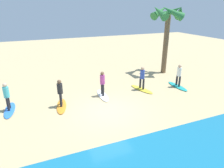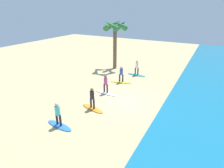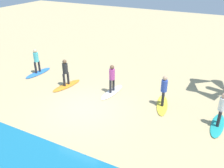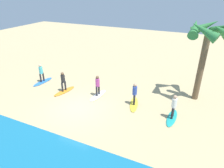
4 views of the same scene
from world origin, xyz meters
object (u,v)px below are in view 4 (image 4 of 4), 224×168
(surfboard_teal, at_px, (172,118))
(surfboard_white, at_px, (98,95))
(surfer_teal, at_px, (174,105))
(surfer_yellow, at_px, (135,92))
(surfboard_yellow, at_px, (134,104))
(palm_tree, at_px, (208,36))
(surfboard_blue, at_px, (43,82))
(surfboard_orange, at_px, (64,91))
(surfer_blue, at_px, (41,72))
(surfer_white, at_px, (98,84))
(surfer_orange, at_px, (63,80))

(surfboard_teal, height_order, surfboard_white, same)
(surfer_teal, bearing_deg, surfer_yellow, -11.34)
(surfboard_yellow, height_order, surfboard_white, same)
(surfer_yellow, relative_size, palm_tree, 0.27)
(surfboard_yellow, height_order, palm_tree, palm_tree)
(surfboard_yellow, relative_size, surfboard_blue, 1.00)
(surfboard_orange, bearing_deg, surfer_yellow, 106.13)
(surfboard_blue, relative_size, surfer_blue, 1.28)
(surfer_white, height_order, surfer_blue, same)
(surfer_yellow, bearing_deg, surfer_blue, -1.23)
(surfer_yellow, height_order, surfboard_white, surfer_yellow)
(surfboard_teal, distance_m, surfer_teal, 0.99)
(surfboard_teal, bearing_deg, surfer_white, -94.19)
(surfer_teal, relative_size, palm_tree, 0.27)
(surfer_teal, height_order, surfer_yellow, same)
(surfer_blue, bearing_deg, surfer_orange, 167.21)
(surfer_yellow, distance_m, surfer_orange, 5.89)
(surfboard_orange, xyz_separation_m, palm_tree, (-9.84, -3.31, 4.73))
(surfer_teal, height_order, surfboard_yellow, surfer_teal)
(surfboard_yellow, xyz_separation_m, palm_tree, (-3.97, -2.84, 4.73))
(surfboard_yellow, distance_m, palm_tree, 6.80)
(surfer_teal, height_order, surfer_white, same)
(surfer_white, relative_size, surfer_blue, 1.00)
(surfboard_yellow, bearing_deg, surfer_blue, -105.74)
(surfboard_white, bearing_deg, surfboard_yellow, 94.07)
(surfer_yellow, xyz_separation_m, surfboard_white, (3.01, -0.05, -0.99))
(surfboard_yellow, distance_m, surfer_yellow, 0.99)
(surfboard_blue, height_order, surfer_blue, surfer_blue)
(surfer_white, bearing_deg, surfboard_blue, -1.36)
(surfboard_white, bearing_deg, surfboard_teal, 89.04)
(surfer_orange, bearing_deg, surfboard_teal, 179.36)
(surfboard_yellow, bearing_deg, surfboard_white, -105.50)
(surfer_teal, relative_size, surfer_white, 1.00)
(surfer_orange, bearing_deg, surfer_white, -169.73)
(surfboard_teal, distance_m, surfboard_orange, 8.67)
(surfer_orange, height_order, palm_tree, palm_tree)
(surfer_white, distance_m, palm_tree, 8.40)
(surfboard_yellow, distance_m, surfboard_orange, 5.89)
(surfboard_white, distance_m, surfboard_orange, 2.90)
(surfer_yellow, bearing_deg, surfer_white, -0.99)
(surfer_white, bearing_deg, surfer_blue, -1.36)
(surfboard_blue, bearing_deg, surfer_white, 93.42)
(surfboard_white, distance_m, palm_tree, 8.88)
(surfboard_teal, xyz_separation_m, surfer_orange, (8.67, -0.10, 0.99))
(surfer_teal, xyz_separation_m, surfboard_blue, (11.55, -0.75, -0.99))
(surfboard_teal, bearing_deg, surfer_blue, -91.87)
(surfboard_orange, relative_size, surfer_orange, 1.28)
(surfer_white, distance_m, surfboard_blue, 5.82)
(surfboard_teal, relative_size, surfer_blue, 1.28)
(surfboard_blue, bearing_deg, surfboard_teal, 91.06)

